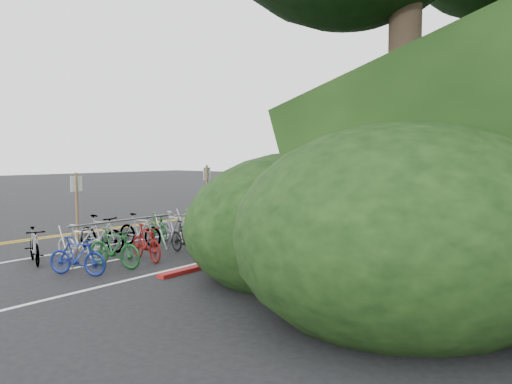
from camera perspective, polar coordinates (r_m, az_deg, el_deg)
ground at (r=17.63m, az=-18.33°, el=-5.41°), size 120.00×120.00×0.00m
road_markings at (r=24.29m, az=2.76°, el=-2.62°), size 7.47×80.00×0.01m
red_curb at (r=23.54m, az=15.64°, el=-2.88°), size 0.25×28.00×0.10m
bike_rack_front at (r=14.41m, az=-14.94°, el=-4.13°), size 1.10×3.43×1.09m
bike_racks_rest at (r=25.48m, az=10.90°, el=-0.46°), size 1.14×23.00×1.17m
signpost_near at (r=16.80m, az=-19.80°, el=-1.30°), size 0.08×0.40×2.34m
signposts_rest at (r=27.46m, az=7.39°, el=1.12°), size 0.08×18.40×2.50m
bike_front at (r=17.17m, az=-11.20°, el=-3.95°), size 0.92×1.62×0.94m
bike_valet at (r=16.74m, az=-6.08°, el=-4.01°), size 3.30×12.43×1.10m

